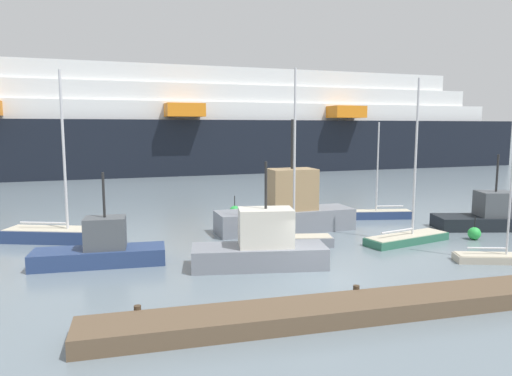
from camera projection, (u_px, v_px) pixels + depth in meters
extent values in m
plane|color=slate|center=(324.00, 279.00, 20.72)|extent=(600.00, 600.00, 0.00)
cube|color=brown|center=(369.00, 307.00, 16.67)|extent=(20.03, 1.89, 0.62)
cylinder|color=#423323|center=(138.00, 316.00, 15.68)|extent=(0.24, 0.24, 0.74)
cylinder|color=#423323|center=(356.00, 295.00, 17.66)|extent=(0.24, 0.24, 0.74)
cube|color=#BCB29E|center=(499.00, 259.00, 23.23)|extent=(4.39, 2.34, 0.36)
cube|color=beige|center=(499.00, 255.00, 23.21)|extent=(4.20, 2.20, 0.04)
cylinder|color=silver|center=(512.00, 177.00, 22.69)|extent=(0.10, 0.10, 7.78)
cylinder|color=silver|center=(487.00, 248.00, 23.20)|extent=(1.85, 0.66, 0.08)
cube|color=navy|center=(60.00, 235.00, 27.43)|extent=(6.65, 3.89, 0.74)
cube|color=beige|center=(59.00, 229.00, 27.38)|extent=(6.36, 3.66, 0.04)
cylinder|color=silver|center=(64.00, 151.00, 26.75)|extent=(0.15, 0.15, 9.13)
cylinder|color=silver|center=(44.00, 223.00, 27.42)|extent=(2.76, 1.08, 0.12)
cube|color=#2D6B51|center=(407.00, 239.00, 27.15)|extent=(5.63, 2.83, 0.44)
cube|color=beige|center=(407.00, 235.00, 27.12)|extent=(5.39, 2.66, 0.04)
cylinder|color=silver|center=(416.00, 158.00, 26.75)|extent=(0.13, 0.13, 8.97)
cylinder|color=silver|center=(397.00, 231.00, 26.69)|extent=(2.39, 0.73, 0.10)
cube|color=gray|center=(286.00, 241.00, 26.35)|extent=(5.35, 2.16, 0.54)
cube|color=beige|center=(286.00, 236.00, 26.31)|extent=(5.12, 2.02, 0.04)
cylinder|color=silver|center=(295.00, 154.00, 25.74)|extent=(0.12, 0.12, 9.30)
cylinder|color=silver|center=(273.00, 231.00, 26.22)|extent=(2.32, 0.52, 0.10)
cube|color=navy|center=(381.00, 215.00, 34.36)|extent=(4.58, 1.90, 0.56)
cube|color=beige|center=(381.00, 211.00, 34.32)|extent=(4.39, 1.78, 0.04)
cylinder|color=silver|center=(378.00, 167.00, 33.88)|extent=(0.11, 0.11, 6.46)
cylinder|color=silver|center=(390.00, 206.00, 34.32)|extent=(1.99, 0.45, 0.09)
cube|color=gray|center=(259.00, 256.00, 22.41)|extent=(6.64, 3.05, 1.03)
cube|color=silver|center=(266.00, 227.00, 22.26)|extent=(2.76, 1.98, 1.80)
cylinder|color=#262626|center=(266.00, 185.00, 22.00)|extent=(0.13, 0.13, 2.24)
cube|color=gray|center=(285.00, 220.00, 30.19)|extent=(9.09, 3.11, 1.39)
cube|color=#A3845B|center=(292.00, 189.00, 30.07)|extent=(3.10, 2.10, 2.63)
cylinder|color=#262626|center=(292.00, 144.00, 29.70)|extent=(0.18, 0.18, 3.13)
cube|color=navy|center=(100.00, 257.00, 22.78)|extent=(6.31, 2.11, 0.80)
cube|color=#4C5156|center=(105.00, 233.00, 22.69)|extent=(1.98, 1.50, 1.54)
cylinder|color=#262626|center=(104.00, 195.00, 22.45)|extent=(0.12, 0.12, 2.19)
cube|color=black|center=(489.00, 222.00, 30.87)|extent=(7.31, 3.90, 0.85)
cube|color=#4C5156|center=(495.00, 204.00, 30.71)|extent=(2.56, 2.25, 1.63)
cylinder|color=#262626|center=(497.00, 173.00, 30.45)|extent=(0.14, 0.14, 2.43)
sphere|color=green|center=(235.00, 211.00, 35.27)|extent=(0.78, 0.78, 0.78)
cylinder|color=black|center=(235.00, 201.00, 35.17)|extent=(0.06, 0.06, 0.77)
sphere|color=green|center=(474.00, 233.00, 27.86)|extent=(0.75, 0.75, 0.75)
cylinder|color=black|center=(475.00, 222.00, 27.78)|extent=(0.06, 0.06, 0.62)
cube|color=black|center=(90.00, 147.00, 68.63)|extent=(140.63, 30.56, 7.67)
cube|color=white|center=(88.00, 111.00, 67.97)|extent=(129.32, 27.34, 2.51)
cube|color=white|center=(87.00, 94.00, 67.65)|extent=(121.56, 25.70, 2.51)
cube|color=white|center=(87.00, 76.00, 67.33)|extent=(113.80, 24.06, 2.51)
cube|color=orange|center=(184.00, 110.00, 62.40)|extent=(5.32, 4.29, 1.76)
cube|color=orange|center=(346.00, 112.00, 70.30)|extent=(5.32, 4.29, 1.76)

